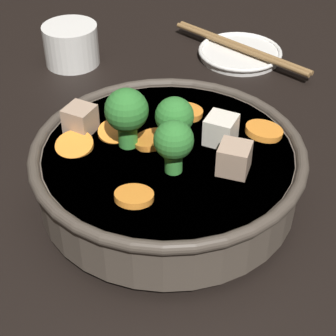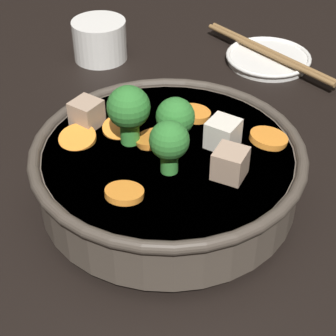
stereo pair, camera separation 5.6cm
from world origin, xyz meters
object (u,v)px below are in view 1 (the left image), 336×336
(chopsticks_pair, at_px, (240,47))
(side_saucer, at_px, (240,53))
(stirfry_bowl, at_px, (168,166))
(tea_cup, at_px, (71,44))

(chopsticks_pair, bearing_deg, side_saucer, 0.00)
(stirfry_bowl, height_order, side_saucer, stirfry_bowl)
(chopsticks_pair, bearing_deg, stirfry_bowl, -118.12)
(side_saucer, relative_size, tea_cup, 1.58)
(stirfry_bowl, distance_m, chopsticks_pair, 0.33)
(stirfry_bowl, height_order, tea_cup, stirfry_bowl)
(side_saucer, height_order, tea_cup, tea_cup)
(tea_cup, distance_m, chopsticks_pair, 0.25)
(stirfry_bowl, xyz_separation_m, side_saucer, (0.16, 0.29, -0.04))
(stirfry_bowl, bearing_deg, side_saucer, 61.88)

